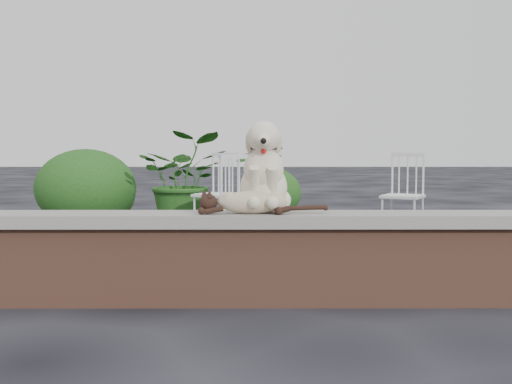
{
  "coord_description": "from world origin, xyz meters",
  "views": [
    {
      "loc": [
        -0.95,
        -3.95,
        0.99
      ],
      "look_at": [
        -0.94,
        0.2,
        0.7
      ],
      "focal_mm": 43.75,
      "sensor_mm": 36.0,
      "label": 1
    }
  ],
  "objects_px": {
    "chair_a": "(251,209)",
    "potted_plant_b": "(259,184)",
    "dog": "(264,166)",
    "chair_d": "(403,195)",
    "chair_b": "(216,193)",
    "cat": "(251,201)",
    "potted_plant_a": "(184,180)"
  },
  "relations": [
    {
      "from": "chair_a",
      "to": "potted_plant_b",
      "type": "distance_m",
      "value": 2.67
    },
    {
      "from": "dog",
      "to": "chair_d",
      "type": "bearing_deg",
      "value": 62.53
    },
    {
      "from": "chair_d",
      "to": "chair_b",
      "type": "height_order",
      "value": "same"
    },
    {
      "from": "dog",
      "to": "cat",
      "type": "distance_m",
      "value": 0.27
    },
    {
      "from": "chair_a",
      "to": "cat",
      "type": "bearing_deg",
      "value": -121.93
    },
    {
      "from": "potted_plant_a",
      "to": "chair_d",
      "type": "bearing_deg",
      "value": -17.39
    },
    {
      "from": "dog",
      "to": "cat",
      "type": "height_order",
      "value": "dog"
    },
    {
      "from": "dog",
      "to": "chair_d",
      "type": "xyz_separation_m",
      "value": [
        1.61,
        2.95,
        -0.41
      ]
    },
    {
      "from": "dog",
      "to": "cat",
      "type": "bearing_deg",
      "value": -116.86
    },
    {
      "from": "cat",
      "to": "potted_plant_a",
      "type": "xyz_separation_m",
      "value": [
        -0.86,
        3.9,
        -0.06
      ]
    },
    {
      "from": "potted_plant_a",
      "to": "cat",
      "type": "bearing_deg",
      "value": -77.58
    },
    {
      "from": "cat",
      "to": "dog",
      "type": "bearing_deg",
      "value": 63.14
    },
    {
      "from": "chair_d",
      "to": "cat",
      "type": "bearing_deg",
      "value": -89.6
    },
    {
      "from": "dog",
      "to": "cat",
      "type": "xyz_separation_m",
      "value": [
        -0.08,
        -0.15,
        -0.22
      ]
    },
    {
      "from": "potted_plant_b",
      "to": "dog",
      "type": "bearing_deg",
      "value": -89.99
    },
    {
      "from": "chair_d",
      "to": "potted_plant_a",
      "type": "relative_size",
      "value": 0.78
    },
    {
      "from": "potted_plant_b",
      "to": "cat",
      "type": "bearing_deg",
      "value": -91.11
    },
    {
      "from": "cat",
      "to": "chair_a",
      "type": "height_order",
      "value": "chair_a"
    },
    {
      "from": "chair_d",
      "to": "chair_b",
      "type": "relative_size",
      "value": 1.0
    },
    {
      "from": "chair_b",
      "to": "potted_plant_a",
      "type": "bearing_deg",
      "value": 158.51
    },
    {
      "from": "dog",
      "to": "chair_a",
      "type": "relative_size",
      "value": 0.63
    },
    {
      "from": "potted_plant_a",
      "to": "potted_plant_b",
      "type": "distance_m",
      "value": 0.96
    },
    {
      "from": "chair_d",
      "to": "potted_plant_b",
      "type": "bearing_deg",
      "value": 177.72
    },
    {
      "from": "chair_a",
      "to": "potted_plant_b",
      "type": "bearing_deg",
      "value": 55.5
    },
    {
      "from": "dog",
      "to": "chair_b",
      "type": "distance_m",
      "value": 3.22
    },
    {
      "from": "cat",
      "to": "chair_a",
      "type": "xyz_separation_m",
      "value": [
        -0.01,
        1.41,
        -0.19
      ]
    },
    {
      "from": "chair_b",
      "to": "dog",
      "type": "bearing_deg",
      "value": -48.52
    },
    {
      "from": "chair_d",
      "to": "potted_plant_a",
      "type": "xyz_separation_m",
      "value": [
        -2.55,
        0.8,
        0.13
      ]
    },
    {
      "from": "chair_a",
      "to": "potted_plant_b",
      "type": "relative_size",
      "value": 0.88
    },
    {
      "from": "cat",
      "to": "chair_b",
      "type": "distance_m",
      "value": 3.34
    },
    {
      "from": "cat",
      "to": "chair_d",
      "type": "distance_m",
      "value": 3.54
    },
    {
      "from": "dog",
      "to": "potted_plant_b",
      "type": "bearing_deg",
      "value": 91.23
    }
  ]
}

